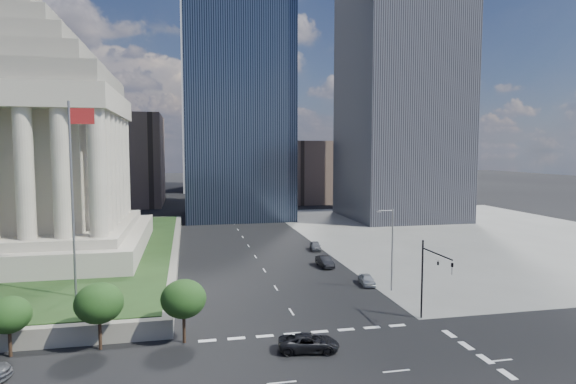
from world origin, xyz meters
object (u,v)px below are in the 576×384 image
object	(u,v)px
war_memorial	(19,119)
parked_sedan_mid	(325,262)
parked_sedan_far	(315,246)
traffic_signal_ne	(431,271)
parked_sedan_near	(367,280)
flagpole	(74,188)
pickup_truck	(309,343)
street_lamp_north	(391,245)

from	to	relation	value
war_memorial	parked_sedan_mid	bearing A→B (deg)	-12.71
war_memorial	parked_sedan_far	world-z (taller)	war_memorial
parked_sedan_far	traffic_signal_ne	bearing A→B (deg)	-78.04
war_memorial	traffic_signal_ne	world-z (taller)	war_memorial
parked_sedan_near	parked_sedan_far	size ratio (longest dim) A/B	0.93
parked_sedan_near	parked_sedan_mid	distance (m)	10.63
flagpole	parked_sedan_far	xyz separation A→B (m)	(32.56, 25.98, -12.38)
parked_sedan_far	pickup_truck	bearing A→B (deg)	-96.76
traffic_signal_ne	pickup_truck	bearing A→B (deg)	-164.33
parked_sedan_mid	parked_sedan_far	world-z (taller)	parked_sedan_mid
flagpole	traffic_signal_ne	distance (m)	36.69
traffic_signal_ne	parked_sedan_mid	xyz separation A→B (m)	(-3.50, 24.60, -4.49)
street_lamp_north	parked_sedan_far	bearing A→B (deg)	95.93
flagpole	street_lamp_north	xyz separation A→B (m)	(35.16, 1.00, -7.45)
flagpole	pickup_truck	size ratio (longest dim) A/B	3.87
flagpole	street_lamp_north	bearing A→B (deg)	1.63
pickup_truck	traffic_signal_ne	bearing A→B (deg)	-65.01
street_lamp_north	parked_sedan_near	world-z (taller)	street_lamp_north
street_lamp_north	parked_sedan_near	size ratio (longest dim) A/B	2.51
war_memorial	parked_sedan_near	bearing A→B (deg)	-23.76
parked_sedan_near	parked_sedan_mid	world-z (taller)	parked_sedan_mid
parked_sedan_near	pickup_truck	bearing A→B (deg)	-116.97
war_memorial	pickup_truck	xyz separation A→B (m)	(33.32, -38.00, -20.68)
flagpole	parked_sedan_far	distance (m)	43.46
pickup_truck	parked_sedan_far	size ratio (longest dim) A/B	1.21
pickup_truck	parked_sedan_mid	world-z (taller)	parked_sedan_mid
flagpole	traffic_signal_ne	bearing A→B (deg)	-16.71
war_memorial	parked_sedan_near	distance (m)	53.86
war_memorial	flagpole	bearing A→B (deg)	-63.11
flagpole	traffic_signal_ne	xyz separation A→B (m)	(34.33, -10.30, -7.86)
parked_sedan_far	parked_sedan_near	bearing A→B (deg)	-78.84
pickup_truck	parked_sedan_mid	bearing A→B (deg)	-9.55
flagpole	pickup_truck	bearing A→B (deg)	-33.50
pickup_truck	street_lamp_north	bearing A→B (deg)	-33.71
traffic_signal_ne	parked_sedan_near	distance (m)	15.02
parked_sedan_mid	traffic_signal_ne	bearing A→B (deg)	-84.30
war_memorial	parked_sedan_near	xyz separation A→B (m)	(45.50, -20.03, -20.72)
parked_sedan_near	parked_sedan_far	bearing A→B (deg)	99.14
pickup_truck	parked_sedan_near	size ratio (longest dim) A/B	1.30
flagpole	traffic_signal_ne	size ratio (longest dim) A/B	2.50
traffic_signal_ne	parked_sedan_far	xyz separation A→B (m)	(-1.77, 36.28, -4.52)
street_lamp_north	parked_sedan_mid	distance (m)	14.82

